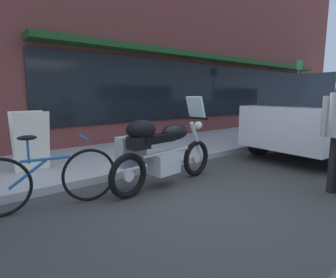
# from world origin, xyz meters

# --- Properties ---
(ground_plane) EXTENTS (80.00, 80.00, 0.00)m
(ground_plane) POSITION_xyz_m (0.00, 0.00, 0.00)
(ground_plane) COLOR #383838
(storefront_building) EXTENTS (18.28, 0.90, 7.86)m
(storefront_building) POSITION_xyz_m (5.14, 4.25, 3.84)
(storefront_building) COLOR brown
(storefront_building) RESTS_ON ground_plane
(sidewalk_curb) EXTENTS (30.00, 2.70, 0.12)m
(sidewalk_curb) POSITION_xyz_m (9.00, 2.74, 0.06)
(sidewalk_curb) COLOR #ABABAB
(sidewalk_curb) RESTS_ON ground_plane
(touring_motorcycle) EXTENTS (2.12, 0.62, 1.39)m
(touring_motorcycle) POSITION_xyz_m (-0.25, 0.65, 0.60)
(touring_motorcycle) COLOR black
(touring_motorcycle) RESTS_ON ground_plane
(parked_bicycle) EXTENTS (1.74, 0.50, 0.95)m
(parked_bicycle) POSITION_xyz_m (-1.83, 0.89, 0.39)
(parked_bicycle) COLOR black
(parked_bicycle) RESTS_ON ground_plane
(parked_minivan) EXTENTS (4.68, 2.31, 1.82)m
(parked_minivan) POSITION_xyz_m (4.37, -0.06, 0.96)
(parked_minivan) COLOR silver
(parked_minivan) RESTS_ON ground_plane
(sandwich_board_sign) EXTENTS (0.55, 0.43, 1.02)m
(sandwich_board_sign) POSITION_xyz_m (-1.63, 2.45, 0.64)
(sandwich_board_sign) COLOR silver
(sandwich_board_sign) RESTS_ON sidewalk_curb
(parking_sign_pole) EXTENTS (0.44, 0.07, 2.52)m
(parking_sign_pole) POSITION_xyz_m (7.07, 2.08, 1.61)
(parking_sign_pole) COLOR #59595B
(parking_sign_pole) RESTS_ON sidewalk_curb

